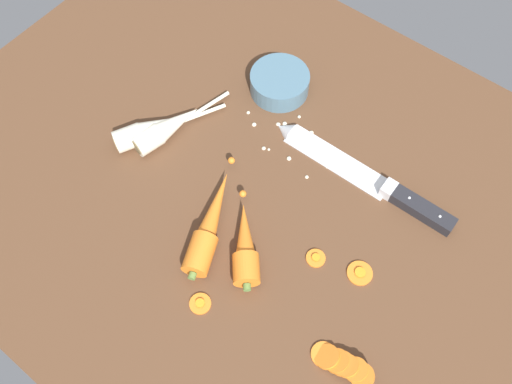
% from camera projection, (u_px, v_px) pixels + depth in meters
% --- Properties ---
extents(ground_plane, '(1.20, 0.90, 0.04)m').
position_uv_depth(ground_plane, '(263.00, 193.00, 0.94)').
color(ground_plane, brown).
extents(chefs_knife, '(0.35, 0.05, 0.04)m').
position_uv_depth(chefs_knife, '(358.00, 172.00, 0.92)').
color(chefs_knife, silver).
rests_on(chefs_knife, ground_plane).
extents(whole_carrot, '(0.11, 0.21, 0.04)m').
position_uv_depth(whole_carrot, '(210.00, 225.00, 0.86)').
color(whole_carrot, orange).
rests_on(whole_carrot, ground_plane).
extents(whole_carrot_second, '(0.12, 0.14, 0.04)m').
position_uv_depth(whole_carrot_second, '(245.00, 246.00, 0.85)').
color(whole_carrot_second, orange).
rests_on(whole_carrot_second, ground_plane).
extents(parsnip_front, '(0.12, 0.20, 0.04)m').
position_uv_depth(parsnip_front, '(152.00, 129.00, 0.95)').
color(parsnip_front, silver).
rests_on(parsnip_front, ground_plane).
extents(parsnip_mid_left, '(0.07, 0.20, 0.04)m').
position_uv_depth(parsnip_mid_left, '(167.00, 128.00, 0.95)').
color(parsnip_mid_left, silver).
rests_on(parsnip_mid_left, ground_plane).
extents(carrot_slice_stack, '(0.10, 0.04, 0.03)m').
position_uv_depth(carrot_slice_stack, '(341.00, 363.00, 0.77)').
color(carrot_slice_stack, orange).
rests_on(carrot_slice_stack, ground_plane).
extents(carrot_slice_stray_near, '(0.03, 0.03, 0.01)m').
position_uv_depth(carrot_slice_stray_near, '(200.00, 303.00, 0.82)').
color(carrot_slice_stray_near, orange).
rests_on(carrot_slice_stray_near, ground_plane).
extents(carrot_slice_stray_mid, '(0.04, 0.04, 0.01)m').
position_uv_depth(carrot_slice_stray_mid, '(360.00, 273.00, 0.84)').
color(carrot_slice_stray_mid, orange).
rests_on(carrot_slice_stray_mid, ground_plane).
extents(carrot_slice_stray_far, '(0.03, 0.03, 0.01)m').
position_uv_depth(carrot_slice_stray_far, '(316.00, 258.00, 0.85)').
color(carrot_slice_stray_far, orange).
rests_on(carrot_slice_stray_far, ground_plane).
extents(prep_bowl, '(0.11, 0.11, 0.04)m').
position_uv_depth(prep_bowl, '(280.00, 82.00, 1.00)').
color(prep_bowl, slate).
rests_on(prep_bowl, ground_plane).
extents(mince_crumbs, '(0.20, 0.10, 0.01)m').
position_uv_depth(mince_crumbs, '(287.00, 136.00, 0.96)').
color(mince_crumbs, beige).
rests_on(mince_crumbs, ground_plane).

